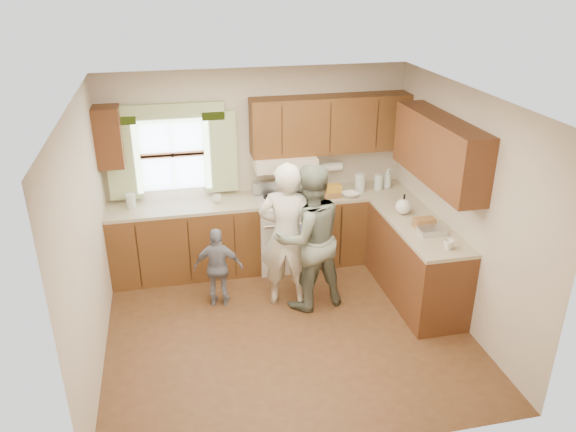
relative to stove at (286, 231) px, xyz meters
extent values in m
plane|color=#4F2D18|center=(-0.30, -1.44, -0.47)|extent=(3.80, 3.80, 0.00)
plane|color=white|center=(-0.30, -1.44, 2.03)|extent=(3.80, 3.80, 0.00)
plane|color=beige|center=(-0.30, 0.31, 0.78)|extent=(3.80, 0.00, 3.80)
plane|color=beige|center=(-0.30, -3.19, 0.78)|extent=(3.80, 0.00, 3.80)
plane|color=beige|center=(-2.20, -1.44, 0.78)|extent=(0.00, 3.50, 3.50)
plane|color=beige|center=(1.60, -1.44, 0.78)|extent=(0.00, 3.50, 3.50)
cube|color=#43220E|center=(-1.29, 0.01, -0.02)|extent=(1.82, 0.60, 0.90)
cube|color=#43220E|center=(0.99, 0.01, -0.02)|extent=(1.22, 0.60, 0.90)
cube|color=#3A1C0D|center=(1.30, -1.11, -0.02)|extent=(0.60, 1.65, 0.90)
cube|color=#BFB38F|center=(-1.29, 0.01, 0.45)|extent=(1.82, 0.60, 0.04)
cube|color=#BFB38F|center=(0.99, 0.01, 0.45)|extent=(1.22, 0.60, 0.04)
cube|color=#BFB38F|center=(1.30, -1.11, 0.45)|extent=(0.60, 1.65, 0.04)
cube|color=#43220E|center=(0.60, 0.15, 1.33)|extent=(2.00, 0.33, 0.70)
cube|color=#3A1C0D|center=(-2.05, 0.15, 1.33)|extent=(0.30, 0.33, 0.70)
cube|color=#3A1C0D|center=(1.43, -1.11, 1.33)|extent=(0.33, 1.65, 0.70)
cube|color=beige|center=(0.00, 0.08, 0.91)|extent=(0.76, 0.45, 0.15)
cube|color=silver|center=(-1.35, 0.29, 1.03)|extent=(0.90, 0.03, 0.90)
cube|color=#F5EC48|center=(-1.93, 0.24, 1.03)|extent=(0.40, 0.05, 1.02)
cube|color=#F5EC48|center=(-0.77, 0.24, 1.03)|extent=(0.40, 0.05, 1.02)
cube|color=#F5EC48|center=(-1.35, 0.24, 1.55)|extent=(1.30, 0.05, 0.22)
cylinder|color=white|center=(0.65, 0.21, 0.75)|extent=(0.27, 0.12, 0.12)
imported|color=silver|center=(-0.86, 0.01, 0.52)|extent=(0.12, 0.12, 0.09)
imported|color=silver|center=(1.35, 0.02, 0.61)|extent=(0.14, 0.14, 0.27)
imported|color=silver|center=(0.79, -0.16, 0.50)|extent=(0.25, 0.25, 0.05)
imported|color=silver|center=(1.33, -1.73, 0.52)|extent=(0.13, 0.13, 0.10)
cylinder|color=silver|center=(-1.89, 0.06, 0.56)|extent=(0.11, 0.11, 0.17)
cube|color=olive|center=(0.55, -0.10, 0.48)|extent=(0.26, 0.20, 0.02)
cube|color=gold|center=(0.61, 0.00, 0.53)|extent=(0.20, 0.14, 0.11)
cylinder|color=silver|center=(0.96, -0.02, 0.59)|extent=(0.13, 0.13, 0.24)
cylinder|color=silver|center=(1.22, 0.00, 0.57)|extent=(0.11, 0.11, 0.20)
sphere|color=silver|center=(1.23, -0.80, 0.57)|extent=(0.18, 0.18, 0.18)
cube|color=olive|center=(1.31, -1.20, 0.53)|extent=(0.23, 0.13, 0.11)
cube|color=silver|center=(1.33, -1.36, 0.51)|extent=(0.29, 0.20, 0.07)
cube|color=silver|center=(0.00, -0.01, -0.02)|extent=(0.76, 0.64, 0.90)
cube|color=#B7B7BC|center=(0.00, 0.25, 0.52)|extent=(0.76, 0.10, 0.16)
cylinder|color=#B7B7BC|center=(0.00, -0.33, 0.23)|extent=(0.68, 0.03, 0.03)
cube|color=#5564C7|center=(0.05, -0.35, 0.01)|extent=(0.22, 0.02, 0.42)
cylinder|color=black|center=(-0.18, 0.11, 0.44)|extent=(0.18, 0.18, 0.01)
cylinder|color=black|center=(0.18, 0.11, 0.44)|extent=(0.18, 0.18, 0.01)
cylinder|color=black|center=(-0.18, -0.14, 0.44)|extent=(0.18, 0.18, 0.01)
cylinder|color=black|center=(0.18, -0.14, 0.44)|extent=(0.18, 0.18, 0.01)
imported|color=beige|center=(-0.19, -0.93, 0.39)|extent=(0.73, 0.59, 1.72)
imported|color=#233A2A|center=(0.04, -1.01, 0.39)|extent=(0.94, 0.80, 1.70)
imported|color=gray|center=(-0.95, -0.79, 0.01)|extent=(0.59, 0.34, 0.95)
camera|label=1|loc=(-1.37, -6.38, 3.15)|focal=35.00mm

